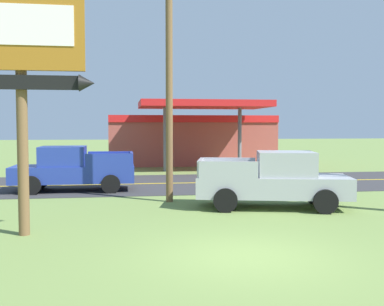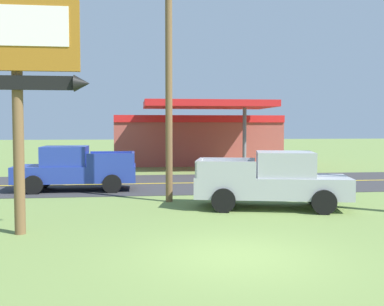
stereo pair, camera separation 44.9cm
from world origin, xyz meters
name	(u,v)px [view 2 (the right image)]	position (x,y,z in m)	size (l,w,h in m)	color
ground_plane	(237,256)	(0.00, 0.00, 0.00)	(180.00, 180.00, 0.00)	olive
road_asphalt	(180,183)	(0.00, 13.00, 0.01)	(140.00, 8.00, 0.02)	#333335
road_centre_line	(180,183)	(0.00, 13.00, 0.02)	(126.00, 0.20, 0.01)	gold
motel_sign	(18,63)	(-5.12, 2.65, 4.45)	(3.48, 0.54, 6.36)	brown
utility_pole	(169,62)	(-0.92, 7.55, 5.20)	(1.72, 0.26, 9.83)	brown
gas_station	(196,138)	(2.38, 24.99, 1.94)	(12.00, 11.50, 4.40)	#A84C42
pickup_silver_parked_on_lawn	(273,180)	(2.55, 5.71, 0.96)	(5.51, 3.10, 1.96)	#A8AAAF
pickup_blue_on_road	(74,169)	(-4.84, 11.00, 0.96)	(5.20, 2.24, 1.96)	#233893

